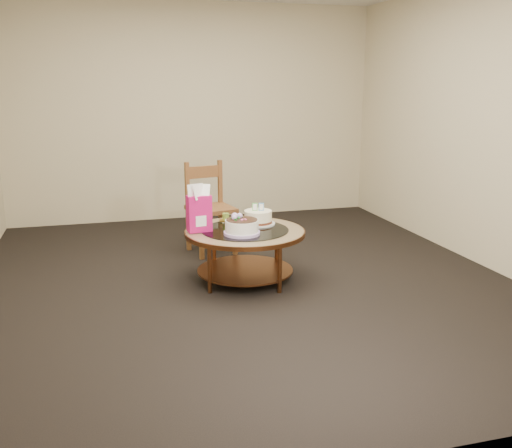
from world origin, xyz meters
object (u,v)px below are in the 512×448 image
object	(u,v)px
cream_cake	(258,218)
decorated_cake	(242,228)
gift_bag	(199,208)
coffee_table	(245,239)
dining_chair	(210,207)

from	to	relation	value
cream_cake	decorated_cake	bearing A→B (deg)	-115.13
gift_bag	coffee_table	bearing A→B (deg)	-13.47
coffee_table	decorated_cake	world-z (taller)	decorated_cake
decorated_cake	cream_cake	distance (m)	0.37
dining_chair	decorated_cake	bearing A→B (deg)	-98.56
decorated_cake	gift_bag	world-z (taller)	gift_bag
gift_bag	dining_chair	distance (m)	0.97
decorated_cake	gift_bag	size ratio (longest dim) A/B	0.76
gift_bag	cream_cake	bearing A→B (deg)	4.63
decorated_cake	dining_chair	world-z (taller)	dining_chair
gift_bag	dining_chair	xyz separation A→B (m)	(0.26, 0.91, -0.20)
cream_cake	gift_bag	size ratio (longest dim) A/B	0.76
gift_bag	dining_chair	world-z (taller)	dining_chair
cream_cake	gift_bag	distance (m)	0.56
coffee_table	cream_cake	bearing A→B (deg)	43.78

